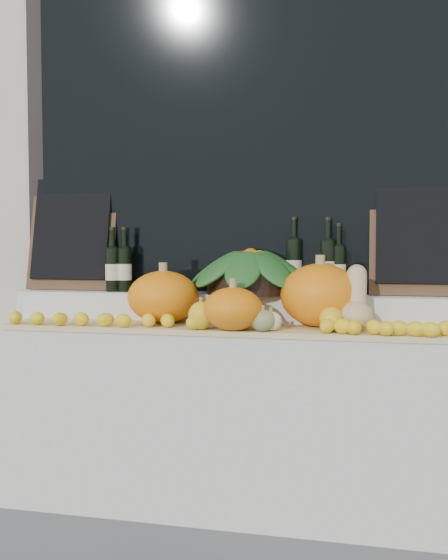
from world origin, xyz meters
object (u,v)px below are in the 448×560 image
(pumpkin_left, at_px, (163,297))
(produce_bowl, at_px, (250,271))
(butternut_squash, at_px, (356,303))
(pumpkin_right, at_px, (320,295))
(wine_bottle_tall, at_px, (294,266))

(pumpkin_left, xyz_separation_m, produce_bowl, (0.40, 0.19, 0.12))
(butternut_squash, distance_m, produce_bowl, 0.59)
(produce_bowl, bearing_deg, pumpkin_right, -23.50)
(pumpkin_left, bearing_deg, pumpkin_right, 2.66)
(butternut_squash, xyz_separation_m, wine_bottle_tall, (-0.32, 0.32, 0.15))
(pumpkin_right, bearing_deg, pumpkin_left, -177.34)
(produce_bowl, bearing_deg, pumpkin_left, -154.38)
(pumpkin_right, relative_size, butternut_squash, 1.27)
(pumpkin_left, bearing_deg, produce_bowl, 25.62)
(wine_bottle_tall, bearing_deg, produce_bowl, -158.69)
(butternut_squash, relative_size, wine_bottle_tall, 0.75)
(produce_bowl, height_order, wine_bottle_tall, wine_bottle_tall)
(pumpkin_right, bearing_deg, wine_bottle_tall, 122.04)
(pumpkin_right, bearing_deg, produce_bowl, 156.50)
(pumpkin_right, relative_size, produce_bowl, 0.56)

